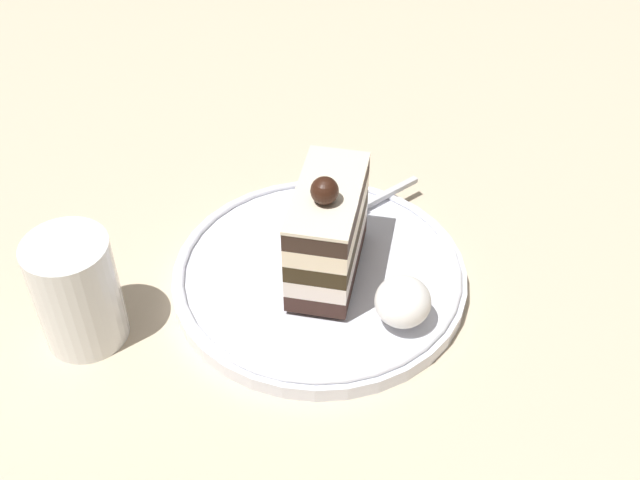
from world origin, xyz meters
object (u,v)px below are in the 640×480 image
dessert_plate (320,274)px  whipped_cream_dollop (403,302)px  cake_slice (328,228)px  drink_glass_far (78,297)px  fork (369,203)px

dessert_plate → whipped_cream_dollop: (0.04, 0.08, 0.03)m
cake_slice → dessert_plate: bearing=-81.0°
drink_glass_far → dessert_plate: bearing=120.2°
cake_slice → whipped_cream_dollop: size_ratio=2.51×
cake_slice → whipped_cream_dollop: cake_slice is taller
dessert_plate → cake_slice: (-0.00, 0.01, 0.05)m
dessert_plate → drink_glass_far: size_ratio=2.59×
fork → drink_glass_far: (0.19, -0.20, 0.02)m
dessert_plate → cake_slice: 0.05m
dessert_plate → whipped_cream_dollop: 0.09m
whipped_cream_dollop → fork: whipped_cream_dollop is taller
dessert_plate → drink_glass_far: bearing=-59.8°
fork → cake_slice: bearing=-12.5°
dessert_plate → fork: size_ratio=2.73×
cake_slice → whipped_cream_dollop: 0.09m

